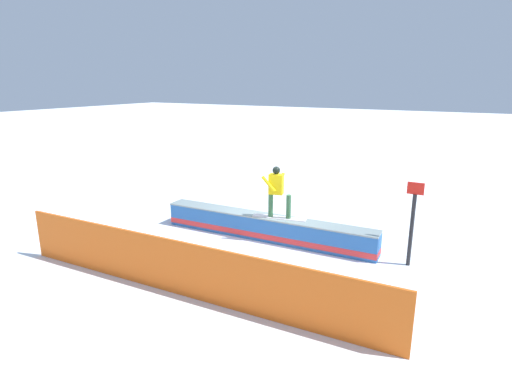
{
  "coord_description": "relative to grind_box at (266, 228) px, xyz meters",
  "views": [
    {
      "loc": [
        -5.4,
        10.29,
        4.59
      ],
      "look_at": [
        -0.22,
        0.99,
        1.72
      ],
      "focal_mm": 28.96,
      "sensor_mm": 36.0,
      "label": 1
    }
  ],
  "objects": [
    {
      "name": "ground_plane",
      "position": [
        0.0,
        0.0,
        -0.33
      ],
      "size": [
        120.0,
        120.0,
        0.0
      ],
      "primitive_type": "plane",
      "color": "white"
    },
    {
      "name": "trail_marker",
      "position": [
        -4.06,
        -0.16,
        0.84
      ],
      "size": [
        0.4,
        0.1,
        2.19
      ],
      "color": "#262628",
      "rests_on": "ground_plane"
    },
    {
      "name": "grind_box",
      "position": [
        0.0,
        0.0,
        0.0
      ],
      "size": [
        6.68,
        0.85,
        0.73
      ],
      "color": "blue",
      "rests_on": "ground_plane"
    },
    {
      "name": "safety_fence",
      "position": [
        0.0,
        3.88,
        0.3
      ],
      "size": [
        9.5,
        0.38,
        1.27
      ],
      "primitive_type": "cube",
      "rotation": [
        0.0,
        0.0,
        0.03
      ],
      "color": "orange",
      "rests_on": "ground_plane"
    },
    {
      "name": "snowboarder",
      "position": [
        -0.36,
        0.0,
        1.23
      ],
      "size": [
        1.61,
        0.6,
        1.52
      ],
      "color": "silver",
      "rests_on": "grind_box"
    }
  ]
}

